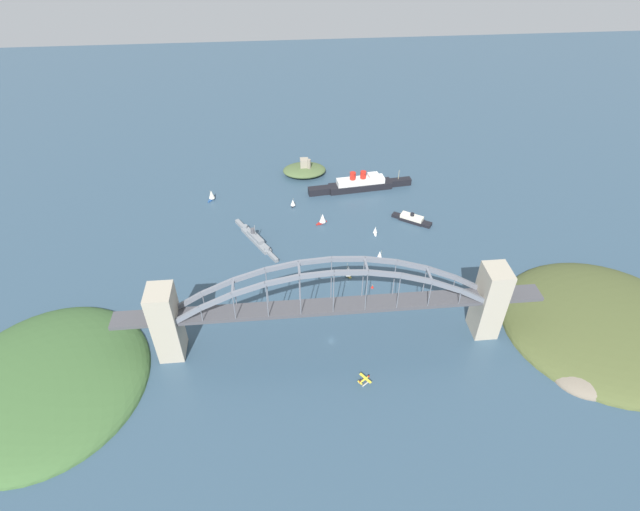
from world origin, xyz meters
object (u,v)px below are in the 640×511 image
(small_boat_0, at_px, (348,271))
(seaplane_taxiing_near_bridge, at_px, (364,380))
(small_boat_2, at_px, (375,230))
(harbor_arch_bridge, at_px, (332,309))
(naval_cruiser, at_px, (255,238))
(small_boat_5, at_px, (323,218))
(harbor_ferry_steamer, at_px, (412,219))
(small_boat_1, at_px, (380,254))
(ocean_liner, at_px, (360,184))
(fort_island_mid_harbor, at_px, (304,170))
(channel_marker_buoy, at_px, (372,287))
(small_boat_4, at_px, (293,203))
(small_boat_3, at_px, (211,195))

(small_boat_0, bearing_deg, seaplane_taxiing_near_bridge, -92.20)
(small_boat_2, bearing_deg, harbor_arch_bridge, -113.72)
(seaplane_taxiing_near_bridge, xyz_separation_m, small_boat_0, (3.79, 98.68, 3.00))
(naval_cruiser, xyz_separation_m, small_boat_5, (58.25, 20.91, 2.35))
(harbor_ferry_steamer, distance_m, small_boat_1, 61.37)
(harbor_arch_bridge, xyz_separation_m, ocean_liner, (48.67, 187.74, -23.60))
(harbor_ferry_steamer, xyz_separation_m, seaplane_taxiing_near_bridge, (-69.72, -165.48, -0.52))
(naval_cruiser, xyz_separation_m, seaplane_taxiing_near_bridge, (67.10, -149.31, -0.58))
(fort_island_mid_harbor, height_order, channel_marker_buoy, fort_island_mid_harbor)
(ocean_liner, height_order, seaplane_taxiing_near_bridge, ocean_liner)
(channel_marker_buoy, bearing_deg, naval_cruiser, 142.90)
(ocean_liner, height_order, small_boat_1, ocean_liner)
(harbor_arch_bridge, bearing_deg, harbor_ferry_steamer, 56.54)
(harbor_ferry_steamer, bearing_deg, channel_marker_buoy, -121.27)
(harbor_ferry_steamer, distance_m, small_boat_4, 108.34)
(small_boat_5, bearing_deg, naval_cruiser, -160.25)
(ocean_liner, height_order, small_boat_4, ocean_liner)
(small_boat_4, distance_m, small_boat_5, 37.82)
(harbor_arch_bridge, bearing_deg, small_boat_0, 72.43)
(fort_island_mid_harbor, bearing_deg, seaplane_taxiing_near_bridge, -85.86)
(channel_marker_buoy, bearing_deg, seaplane_taxiing_near_bridge, -103.43)
(naval_cruiser, height_order, small_boat_4, naval_cruiser)
(ocean_liner, xyz_separation_m, harbor_ferry_steamer, (37.30, -57.67, -3.05))
(naval_cruiser, distance_m, small_boat_4, 60.20)
(ocean_liner, xyz_separation_m, small_boat_4, (-65.69, -24.06, -1.68))
(harbor_arch_bridge, xyz_separation_m, small_boat_2, (50.35, 114.58, -25.52))
(small_boat_0, distance_m, small_boat_4, 107.03)
(naval_cruiser, bearing_deg, small_boat_2, 0.38)
(small_boat_4, bearing_deg, fort_island_mid_harbor, 76.04)
(small_boat_3, bearing_deg, small_boat_5, -25.66)
(small_boat_2, bearing_deg, ocean_liner, 91.32)
(small_boat_0, height_order, small_boat_5, small_boat_0)
(small_boat_0, xyz_separation_m, small_boat_3, (-112.07, 119.31, 0.08))
(naval_cruiser, relative_size, small_boat_5, 5.55)
(naval_cruiser, xyz_separation_m, small_boat_3, (-41.18, 68.68, 2.49))
(harbor_ferry_steamer, bearing_deg, small_boat_0, -134.63)
(naval_cruiser, relative_size, harbor_ferry_steamer, 1.83)
(fort_island_mid_harbor, bearing_deg, harbor_ferry_steamer, -46.24)
(harbor_ferry_steamer, height_order, small_boat_4, harbor_ferry_steamer)
(small_boat_4, bearing_deg, small_boat_3, 165.86)
(harbor_arch_bridge, bearing_deg, fort_island_mid_harbor, 90.62)
(ocean_liner, relative_size, harbor_ferry_steamer, 3.07)
(small_boat_2, bearing_deg, small_boat_3, 154.47)
(harbor_arch_bridge, bearing_deg, small_boat_5, 86.86)
(ocean_liner, relative_size, seaplane_taxiing_near_bridge, 11.57)
(fort_island_mid_harbor, height_order, small_boat_4, fort_island_mid_harbor)
(channel_marker_buoy, bearing_deg, harbor_arch_bridge, -126.96)
(small_boat_0, bearing_deg, fort_island_mid_harbor, 98.03)
(small_boat_4, bearing_deg, ocean_liner, 20.12)
(small_boat_5, bearing_deg, small_boat_1, -52.52)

